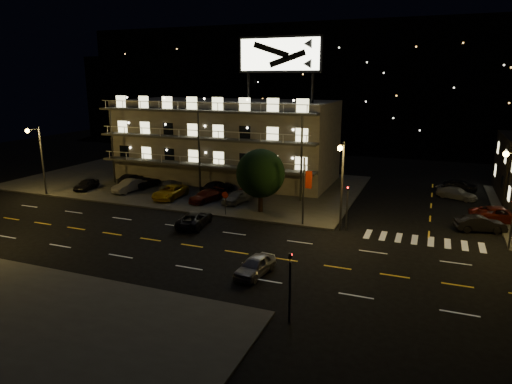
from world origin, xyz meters
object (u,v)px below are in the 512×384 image
(lot_car_2, at_px, (170,192))
(lot_car_4, at_px, (237,197))
(road_car_west, at_px, (195,219))
(tree, at_px, (260,175))
(side_car_0, at_px, (480,224))
(road_car_east, at_px, (255,266))
(lot_car_7, at_px, (171,185))

(lot_car_2, bearing_deg, lot_car_4, 4.70)
(lot_car_4, relative_size, road_car_west, 0.83)
(tree, distance_m, road_car_west, 8.11)
(tree, xyz_separation_m, side_car_0, (20.35, 1.78, -3.25))
(lot_car_4, relative_size, road_car_east, 1.02)
(lot_car_7, distance_m, road_car_east, 26.19)
(lot_car_7, relative_size, side_car_0, 1.00)
(road_car_west, bearing_deg, side_car_0, -169.68)
(tree, distance_m, lot_car_7, 14.39)
(lot_car_2, xyz_separation_m, side_car_0, (31.70, 0.55, -0.16))
(tree, bearing_deg, lot_car_4, 148.57)
(lot_car_2, bearing_deg, tree, -7.76)
(lot_car_7, height_order, road_car_east, lot_car_7)
(lot_car_4, bearing_deg, side_car_0, 15.25)
(side_car_0, distance_m, road_car_east, 22.10)
(road_car_west, bearing_deg, lot_car_4, -102.33)
(lot_car_7, bearing_deg, tree, 150.28)
(tree, relative_size, road_car_east, 1.62)
(lot_car_2, relative_size, road_car_west, 1.06)
(side_car_0, height_order, road_car_west, side_car_0)
(tree, bearing_deg, side_car_0, 5.01)
(lot_car_4, height_order, side_car_0, lot_car_4)
(lot_car_4, relative_size, side_car_0, 0.94)
(road_car_east, distance_m, road_car_west, 12.18)
(side_car_0, xyz_separation_m, road_car_east, (-15.28, -15.97, -0.03))
(tree, xyz_separation_m, lot_car_2, (-11.35, 1.23, -3.09))
(lot_car_7, xyz_separation_m, side_car_0, (33.65, -2.70, -0.07))
(road_car_east, bearing_deg, lot_car_7, 143.12)
(tree, height_order, lot_car_4, tree)
(lot_car_7, distance_m, side_car_0, 33.76)
(lot_car_2, height_order, side_car_0, lot_car_2)
(side_car_0, bearing_deg, road_car_west, 92.31)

